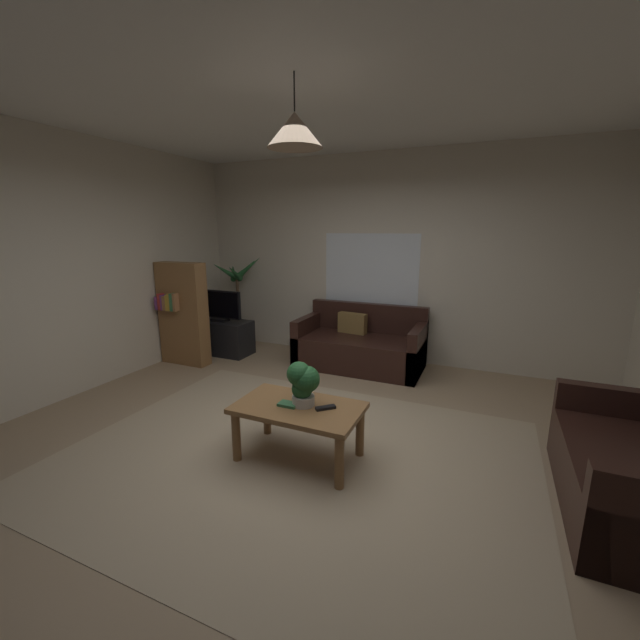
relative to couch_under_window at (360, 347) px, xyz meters
The scene contains 16 objects.
floor 2.15m from the couch_under_window, 84.33° to the right, with size 5.70×5.21×0.02m, color #9E8466.
rug 2.35m from the couch_under_window, 84.82° to the right, with size 3.71×2.87×0.01m, color tan.
wall_back 1.28m from the couch_under_window, 67.70° to the left, with size 5.82×0.06×2.84m, color beige.
wall_left 3.60m from the couch_under_window, 141.53° to the right, with size 0.06×5.21×2.84m, color beige.
ceiling 3.35m from the couch_under_window, 84.33° to the right, with size 5.70×5.21×0.02m, color white.
window_pane 1.11m from the couch_under_window, 93.06° to the left, with size 1.36×0.01×1.01m, color white.
couch_under_window is the anchor object (origin of this frame).
coffee_table 2.33m from the couch_under_window, 84.05° to the right, with size 1.00×0.59×0.46m.
book_on_table_0 2.37m from the couch_under_window, 85.91° to the right, with size 0.15×0.10×0.02m, color #387247.
remote_on_table_0 2.34m from the couch_under_window, 78.55° to the right, with size 0.05×0.16×0.02m, color black.
potted_plant_on_table 2.34m from the couch_under_window, 83.22° to the right, with size 0.26×0.22×0.36m.
tv_stand 2.11m from the couch_under_window, behind, with size 0.90×0.44×0.50m, color black.
tv 2.16m from the couch_under_window, behind, with size 0.73×0.16×0.46m.
potted_palm_corner 2.13m from the couch_under_window, behind, with size 0.82×0.81×1.46m.
bookshelf_corner 2.47m from the couch_under_window, 159.64° to the right, with size 0.70×0.31×1.40m.
pendant_lamp 3.21m from the couch_under_window, 84.05° to the right, with size 0.39×0.39×0.47m.
Camera 1 is at (1.36, -2.78, 1.82)m, focal length 22.12 mm.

